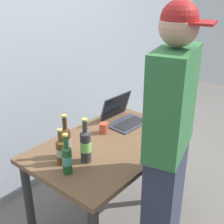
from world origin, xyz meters
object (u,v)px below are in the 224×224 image
object	(u,v)px
beer_bottle_green	(66,141)
coffee_mug	(104,128)
beer_bottle_dark	(61,150)
laptop	(123,116)
beer_bottle_brown	(67,158)
beer_bottle_amber	(86,145)
person_figure	(168,153)

from	to	relation	value
beer_bottle_green	coffee_mug	bearing A→B (deg)	3.84
beer_bottle_green	beer_bottle_dark	bearing A→B (deg)	-154.43
laptop	beer_bottle_brown	bearing A→B (deg)	-167.67
beer_bottle_green	beer_bottle_amber	xyz separation A→B (m)	(0.04, -0.15, 0.00)
beer_bottle_dark	coffee_mug	bearing A→B (deg)	7.44
beer_bottle_brown	coffee_mug	size ratio (longest dim) A/B	2.78
beer_bottle_green	beer_bottle_amber	bearing A→B (deg)	-73.42
beer_bottle_amber	coffee_mug	distance (m)	0.44
beer_bottle_amber	person_figure	size ratio (longest dim) A/B	0.18
person_figure	coffee_mug	xyz separation A→B (m)	(0.24, 0.71, -0.16)
beer_bottle_dark	coffee_mug	size ratio (longest dim) A/B	2.54
beer_bottle_green	coffee_mug	distance (m)	0.44
beer_bottle_brown	beer_bottle_amber	size ratio (longest dim) A/B	0.88
beer_bottle_dark	beer_bottle_amber	world-z (taller)	beer_bottle_amber
laptop	beer_bottle_brown	world-z (taller)	beer_bottle_brown
beer_bottle_green	coffee_mug	xyz separation A→B (m)	(0.43, 0.03, -0.08)
person_figure	beer_bottle_dark	bearing A→B (deg)	113.48
beer_bottle_brown	coffee_mug	distance (m)	0.60
laptop	beer_bottle_amber	bearing A→B (deg)	-164.70
beer_bottle_dark	person_figure	world-z (taller)	person_figure
beer_bottle_brown	beer_bottle_amber	world-z (taller)	beer_bottle_amber
beer_bottle_dark	beer_bottle_brown	bearing A→B (deg)	-114.21
beer_bottle_brown	coffee_mug	bearing A→B (deg)	17.58
beer_bottle_brown	beer_bottle_green	bearing A→B (deg)	49.12
beer_bottle_green	coffee_mug	size ratio (longest dim) A/B	3.15
laptop	person_figure	xyz separation A→B (m)	(-0.49, -0.71, 0.14)
beer_bottle_brown	person_figure	world-z (taller)	person_figure
beer_bottle_green	person_figure	bearing A→B (deg)	-73.64
laptop	beer_bottle_brown	distance (m)	0.84
coffee_mug	beer_bottle_brown	bearing A→B (deg)	-162.42
beer_bottle_dark	beer_bottle_amber	size ratio (longest dim) A/B	0.80
beer_bottle_green	beer_bottle_brown	bearing A→B (deg)	-130.88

